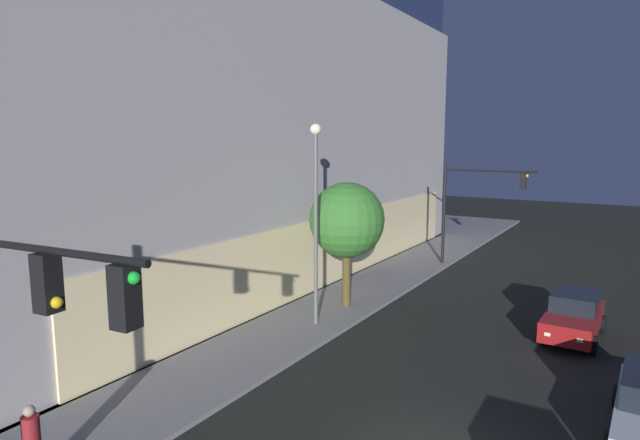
# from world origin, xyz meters

# --- Properties ---
(modern_building) EXTENTS (34.34, 30.61, 18.48)m
(modern_building) POSITION_xyz_m (12.33, 24.70, 9.16)
(modern_building) COLOR #4C4C51
(modern_building) RESTS_ON ground
(traffic_light_near_corner) EXTENTS (0.63, 4.60, 5.99)m
(traffic_light_near_corner) POSITION_xyz_m (-6.52, 4.46, 4.43)
(traffic_light_near_corner) COLOR black
(traffic_light_near_corner) RESTS_ON sidewalk_corner
(traffic_light_far_corner) EXTENTS (0.33, 5.20, 5.93)m
(traffic_light_far_corner) POSITION_xyz_m (19.47, 4.53, 4.22)
(traffic_light_far_corner) COLOR black
(traffic_light_far_corner) RESTS_ON sidewalk_corner
(street_lamp_sidewalk) EXTENTS (0.44, 0.44, 7.89)m
(street_lamp_sidewalk) POSITION_xyz_m (6.41, 7.04, 5.11)
(street_lamp_sidewalk) COLOR #5E5E5E
(street_lamp_sidewalk) RESTS_ON sidewalk_corner
(sidewalk_tree) EXTENTS (3.29, 3.29, 5.48)m
(sidewalk_tree) POSITION_xyz_m (9.10, 7.13, 3.96)
(sidewalk_tree) COLOR #4C3F1E
(sidewalk_tree) RESTS_ON sidewalk_corner
(pedestrian_waiting) EXTENTS (0.36, 0.36, 1.82)m
(pedestrian_waiting) POSITION_xyz_m (-5.29, 6.71, 1.23)
(pedestrian_waiting) COLOR black
(pedestrian_waiting) RESTS_ON sidewalk_corner
(car_red) EXTENTS (4.29, 2.07, 1.70)m
(car_red) POSITION_xyz_m (10.52, -1.87, 0.86)
(car_red) COLOR maroon
(car_red) RESTS_ON ground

